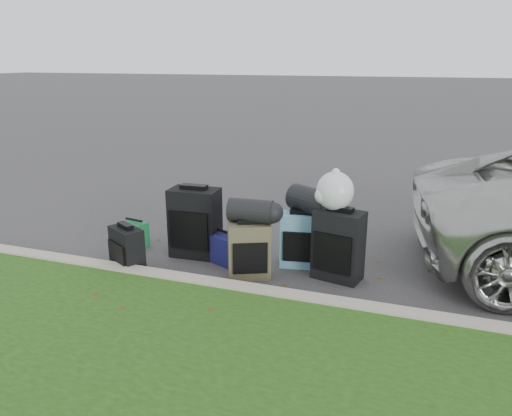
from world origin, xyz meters
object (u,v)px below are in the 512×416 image
(suitcase_teal, at_px, (300,240))
(tote_green, at_px, (135,235))
(suitcase_small_black, at_px, (127,250))
(tote_navy, at_px, (226,249))
(suitcase_olive, at_px, (249,250))
(suitcase_large_black_right, at_px, (338,245))
(suitcase_large_black_left, at_px, (195,223))

(suitcase_teal, relative_size, tote_green, 1.95)
(suitcase_small_black, height_order, tote_navy, suitcase_small_black)
(suitcase_small_black, relative_size, tote_green, 1.62)
(suitcase_teal, bearing_deg, tote_navy, -175.51)
(suitcase_olive, bearing_deg, tote_green, 142.84)
(suitcase_large_black_right, xyz_separation_m, tote_green, (-2.50, 0.07, -0.21))
(suitcase_large_black_left, distance_m, suitcase_teal, 1.24)
(suitcase_small_black, xyz_separation_m, suitcase_large_black_left, (0.48, 0.68, 0.15))
(suitcase_teal, xyz_separation_m, tote_green, (-2.04, -0.12, -0.15))
(suitcase_large_black_left, height_order, suitcase_teal, suitcase_large_black_left)
(suitcase_olive, relative_size, suitcase_large_black_right, 0.81)
(suitcase_teal, xyz_separation_m, suitcase_large_black_right, (0.46, -0.19, 0.07))
(suitcase_large_black_right, distance_m, tote_navy, 1.27)
(suitcase_teal, relative_size, tote_navy, 1.85)
(tote_green, bearing_deg, suitcase_large_black_right, 7.43)
(suitcase_large_black_left, height_order, suitcase_olive, suitcase_large_black_left)
(suitcase_teal, xyz_separation_m, tote_navy, (-0.80, -0.20, -0.14))
(suitcase_large_black_left, xyz_separation_m, suitcase_olive, (0.80, -0.36, -0.10))
(suitcase_olive, bearing_deg, suitcase_teal, 22.65)
(suitcase_large_black_right, bearing_deg, tote_green, -169.51)
(suitcase_small_black, height_order, suitcase_large_black_right, suitcase_large_black_right)
(suitcase_large_black_right, bearing_deg, tote_navy, -167.23)
(suitcase_small_black, xyz_separation_m, suitcase_olive, (1.28, 0.32, 0.05))
(suitcase_large_black_right, bearing_deg, suitcase_small_black, -152.45)
(suitcase_teal, bearing_deg, tote_green, 173.40)
(suitcase_small_black, relative_size, suitcase_olive, 0.84)
(suitcase_large_black_left, relative_size, tote_navy, 2.46)
(suitcase_small_black, bearing_deg, suitcase_large_black_left, 83.77)
(tote_green, relative_size, tote_navy, 0.95)
(suitcase_small_black, height_order, suitcase_teal, suitcase_teal)
(suitcase_olive, bearing_deg, suitcase_small_black, 169.05)
(suitcase_small_black, xyz_separation_m, tote_green, (-0.34, 0.67, -0.10))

